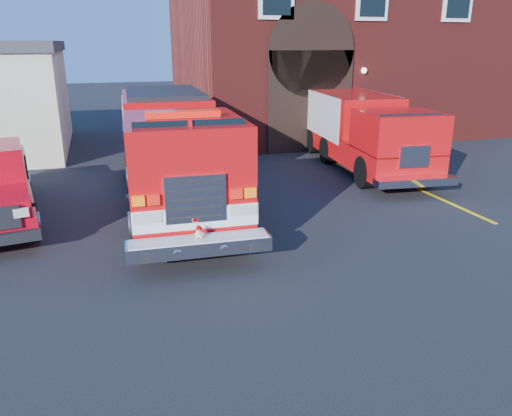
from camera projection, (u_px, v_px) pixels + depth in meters
name	position (u px, v px, depth m)	size (l,w,h in m)	color
ground	(240.00, 248.00, 10.98)	(100.00, 100.00, 0.00)	black
parking_stripe_near	(457.00, 206.00, 13.74)	(0.12, 3.00, 0.01)	yellow
parking_stripe_mid	(396.00, 179.00, 16.45)	(0.12, 3.00, 0.01)	yellow
parking_stripe_far	(353.00, 160.00, 19.17)	(0.12, 3.00, 0.01)	yellow
fire_station	(336.00, 43.00, 24.85)	(15.20, 10.20, 8.45)	maroon
fire_engine	(173.00, 149.00, 13.66)	(3.12, 9.59, 2.91)	black
secondary_truck	(363.00, 129.00, 17.66)	(3.18, 7.92, 2.50)	black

